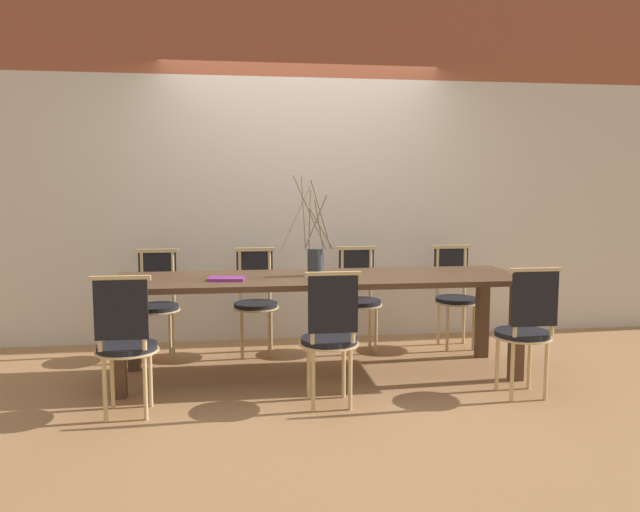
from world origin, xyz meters
name	(u,v)px	position (x,y,z in m)	size (l,w,h in m)	color
ground_plane	(320,375)	(0.00, 0.00, 0.00)	(16.00, 16.00, 0.00)	#9E7047
wall_rear	(302,165)	(0.00, 1.20, 1.60)	(12.00, 0.06, 3.20)	beige
dining_table	(320,288)	(0.00, 0.00, 0.66)	(3.01, 0.84, 0.75)	#4C3321
chair_near_leftend	(126,340)	(-1.29, -0.69, 0.48)	(0.39, 0.39, 0.89)	black
chair_near_left	(330,333)	(-0.03, -0.69, 0.48)	(0.39, 0.39, 0.89)	black
chair_near_center	(526,327)	(1.28, -0.69, 0.48)	(0.39, 0.39, 0.89)	black
chair_far_leftend	(157,300)	(-1.26, 0.69, 0.48)	(0.39, 0.39, 0.89)	black
chair_far_left	(255,297)	(-0.45, 0.69, 0.48)	(0.39, 0.39, 0.89)	black
chair_far_center	(359,295)	(0.43, 0.69, 0.48)	(0.39, 0.39, 0.89)	black
chair_far_right	(455,292)	(1.29, 0.69, 0.48)	(0.39, 0.39, 0.89)	black
vase_centerpiece	(315,259)	(-0.03, 0.02, 0.87)	(0.38, 0.43, 0.74)	#33383D
book_stack	(226,279)	(-0.68, -0.11, 0.76)	(0.27, 0.19, 0.02)	#842D8C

